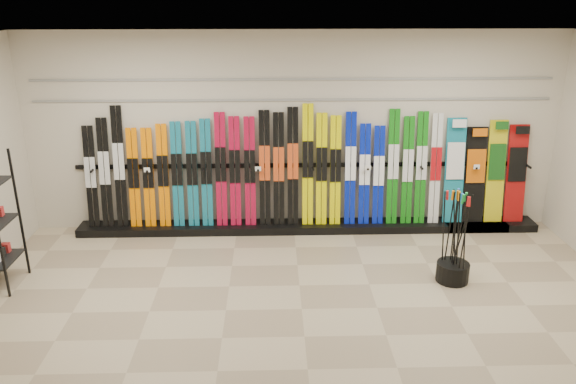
{
  "coord_description": "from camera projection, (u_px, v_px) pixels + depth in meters",
  "views": [
    {
      "loc": [
        -0.33,
        -5.7,
        3.54
      ],
      "look_at": [
        -0.13,
        1.0,
        1.1
      ],
      "focal_mm": 35.0,
      "sensor_mm": 36.0,
      "label": 1
    }
  ],
  "objects": [
    {
      "name": "floor",
      "position": [
        302.0,
        309.0,
        6.58
      ],
      "size": [
        8.0,
        8.0,
        0.0
      ],
      "primitive_type": "plane",
      "color": "gray",
      "rests_on": "ground"
    },
    {
      "name": "back_wall",
      "position": [
        294.0,
        133.0,
        8.41
      ],
      "size": [
        8.0,
        0.0,
        8.0
      ],
      "primitive_type": "plane",
      "rotation": [
        1.57,
        0.0,
        0.0
      ],
      "color": "beige",
      "rests_on": "floor"
    },
    {
      "name": "ceiling",
      "position": [
        304.0,
        46.0,
        5.55
      ],
      "size": [
        8.0,
        8.0,
        0.0
      ],
      "primitive_type": "plane",
      "rotation": [
        3.14,
        0.0,
        0.0
      ],
      "color": "silver",
      "rests_on": "back_wall"
    },
    {
      "name": "ski_rack_base",
      "position": [
        308.0,
        227.0,
        8.7
      ],
      "size": [
        8.0,
        0.4,
        0.12
      ],
      "primitive_type": "cube",
      "color": "black",
      "rests_on": "floor"
    },
    {
      "name": "skis",
      "position": [
        266.0,
        171.0,
        8.44
      ],
      "size": [
        5.37,
        0.26,
        1.83
      ],
      "color": "black",
      "rests_on": "ski_rack_base"
    },
    {
      "name": "snowboards",
      "position": [
        485.0,
        173.0,
        8.57
      ],
      "size": [
        1.26,
        0.25,
        1.6
      ],
      "color": "#14728C",
      "rests_on": "ski_rack_base"
    },
    {
      "name": "pole_bin",
      "position": [
        452.0,
        272.0,
        7.18
      ],
      "size": [
        0.41,
        0.41,
        0.25
      ],
      "primitive_type": "cylinder",
      "color": "black",
      "rests_on": "floor"
    },
    {
      "name": "ski_poles",
      "position": [
        456.0,
        237.0,
        7.03
      ],
      "size": [
        0.33,
        0.37,
        1.18
      ],
      "color": "black",
      "rests_on": "pole_bin"
    },
    {
      "name": "slatwall_rail_0",
      "position": [
        294.0,
        100.0,
        8.22
      ],
      "size": [
        7.6,
        0.02,
        0.03
      ],
      "primitive_type": "cube",
      "color": "gray",
      "rests_on": "back_wall"
    },
    {
      "name": "slatwall_rail_1",
      "position": [
        294.0,
        79.0,
        8.12
      ],
      "size": [
        7.6,
        0.02,
        0.03
      ],
      "primitive_type": "cube",
      "color": "gray",
      "rests_on": "back_wall"
    }
  ]
}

